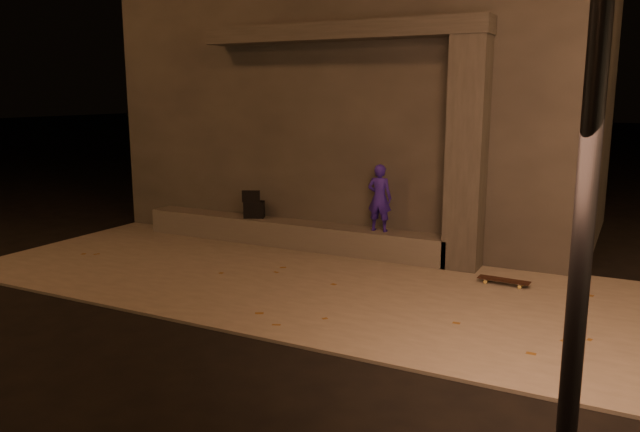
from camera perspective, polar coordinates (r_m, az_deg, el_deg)
The scene contains 9 objects.
ground at distance 7.68m, azimuth -7.20°, elevation -10.18°, with size 120.00×120.00×0.00m, color black.
sidewalk at distance 9.30m, azimuth -0.20°, elevation -6.13°, with size 11.00×4.40×0.04m, color #67625B.
building at distance 13.38m, azimuth 4.95°, elevation 10.38°, with size 9.00×5.10×5.22m.
ledge at distance 11.41m, azimuth -2.84°, elevation -1.59°, with size 6.00×0.55×0.45m, color #57544F.
column at distance 9.96m, azimuth 13.29°, elevation 5.43°, with size 0.55×0.55×3.60m, color #32302E.
canopy at distance 10.76m, azimuth 1.93°, elevation 16.48°, with size 5.00×0.70×0.28m, color #32302E.
skateboarder at distance 10.50m, azimuth 5.47°, elevation 1.66°, with size 0.41×0.27×1.14m, color #2B1798.
backpack at distance 11.72m, azimuth -6.04°, elevation 0.72°, with size 0.44×0.38×0.53m.
skateboard at distance 9.51m, azimuth 16.45°, elevation -5.67°, with size 0.75×0.23×0.08m.
Camera 1 is at (4.09, -5.88, 2.79)m, focal length 35.00 mm.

